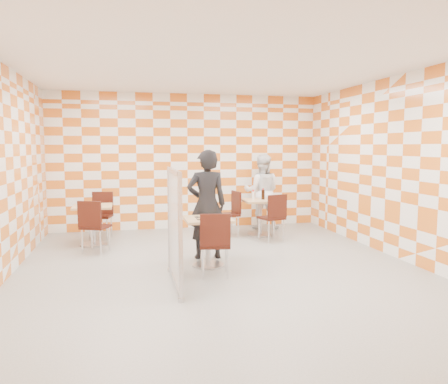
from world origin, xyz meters
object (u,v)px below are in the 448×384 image
at_px(chair_second_front, 274,214).
at_px(partition, 174,227).
at_px(second_table, 260,211).
at_px(chair_second_side, 231,210).
at_px(chair_main_front, 215,240).
at_px(man_white, 262,192).
at_px(empty_table, 93,218).
at_px(main_table, 208,234).
at_px(chair_empty_near, 93,222).
at_px(chair_empty_far, 102,211).
at_px(soda_bottle, 263,194).
at_px(sport_bottle, 253,195).
at_px(man_dark, 207,204).

distance_m(chair_second_front, partition, 3.14).
relative_size(second_table, chair_second_side, 0.81).
distance_m(chair_main_front, man_white, 3.86).
distance_m(second_table, empty_table, 3.31).
relative_size(main_table, chair_empty_near, 0.81).
xyz_separation_m(chair_second_front, partition, (-2.17, -2.26, 0.25)).
height_order(chair_empty_far, man_white, man_white).
relative_size(chair_empty_far, man_white, 0.55).
distance_m(man_white, soda_bottle, 0.77).
height_order(chair_main_front, man_white, man_white).
relative_size(man_white, sport_bottle, 8.34).
relative_size(main_table, partition, 0.48).
height_order(empty_table, partition, partition).
xyz_separation_m(empty_table, chair_second_side, (2.71, 0.25, 0.04)).
bearing_deg(sport_bottle, chair_second_front, -72.86).
bearing_deg(man_white, second_table, 86.77).
height_order(second_table, chair_empty_near, chair_empty_near).
height_order(second_table, chair_second_side, chair_second_side).
bearing_deg(second_table, chair_empty_near, -165.32).
bearing_deg(empty_table, partition, -65.56).
xyz_separation_m(main_table, partition, (-0.60, -0.83, 0.28)).
distance_m(empty_table, chair_empty_near, 0.68).
distance_m(main_table, partition, 1.06).
relative_size(empty_table, sport_bottle, 3.75).
height_order(chair_second_side, chair_empty_near, same).
height_order(empty_table, man_white, man_white).
bearing_deg(empty_table, soda_bottle, 3.31).
distance_m(main_table, chair_empty_near, 2.15).
distance_m(empty_table, partition, 2.98).
height_order(chair_empty_far, man_dark, man_dark).
height_order(man_dark, man_white, man_dark).
xyz_separation_m(main_table, chair_second_side, (0.88, 2.11, 0.04)).
relative_size(chair_second_front, man_dark, 0.52).
distance_m(man_dark, soda_bottle, 2.16).
bearing_deg(chair_empty_near, chair_second_front, 4.05).
height_order(main_table, chair_second_front, chair_second_front).
height_order(second_table, soda_bottle, soda_bottle).
distance_m(main_table, empty_table, 2.61).
bearing_deg(second_table, man_white, 70.04).
xyz_separation_m(chair_second_front, soda_bottle, (-0.02, 0.63, 0.31)).
relative_size(second_table, empty_table, 1.00).
xyz_separation_m(chair_main_front, partition, (-0.59, -0.21, 0.25)).
relative_size(man_dark, man_white, 1.07).
relative_size(chair_empty_far, soda_bottle, 4.02).
bearing_deg(man_white, sport_bottle, 76.01).
relative_size(sport_bottle, soda_bottle, 0.87).
height_order(chair_empty_near, sport_bottle, sport_bottle).
bearing_deg(chair_empty_near, second_table, 14.68).
bearing_deg(chair_empty_far, empty_table, -100.41).
bearing_deg(chair_empty_far, main_table, -55.84).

